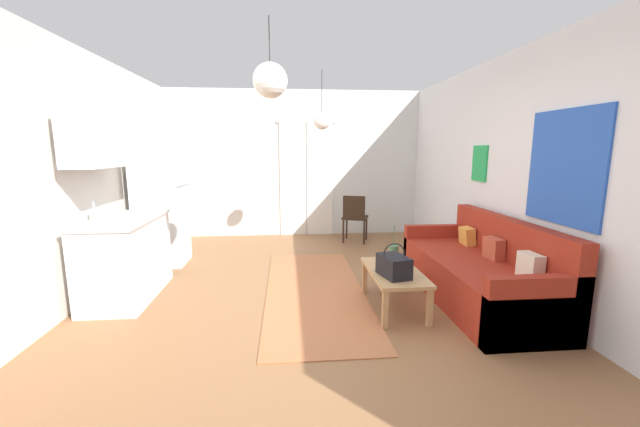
# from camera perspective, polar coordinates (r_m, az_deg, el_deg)

# --- Properties ---
(ground_plane) EXTENTS (5.24, 7.75, 0.10)m
(ground_plane) POSITION_cam_1_polar(r_m,az_deg,el_deg) (3.80, -2.23, -16.18)
(ground_plane) COLOR #8E603D
(wall_back) EXTENTS (4.84, 0.13, 2.69)m
(wall_back) POSITION_cam_1_polar(r_m,az_deg,el_deg) (7.04, -3.76, 7.51)
(wall_back) COLOR silver
(wall_back) RESTS_ON ground_plane
(wall_right) EXTENTS (0.12, 7.35, 2.69)m
(wall_right) POSITION_cam_1_polar(r_m,az_deg,el_deg) (4.26, 31.53, 4.71)
(wall_right) COLOR silver
(wall_right) RESTS_ON ground_plane
(wall_left) EXTENTS (0.12, 7.35, 2.69)m
(wall_left) POSITION_cam_1_polar(r_m,az_deg,el_deg) (4.07, -38.02, 3.90)
(wall_left) COLOR silver
(wall_left) RESTS_ON ground_plane
(area_rug) EXTENTS (1.10, 2.91, 0.01)m
(area_rug) POSITION_cam_1_polar(r_m,az_deg,el_deg) (4.39, -0.81, -11.71)
(area_rug) COLOR #B26B42
(area_rug) RESTS_ON ground_plane
(couch) EXTENTS (0.87, 2.13, 0.89)m
(couch) POSITION_cam_1_polar(r_m,az_deg,el_deg) (4.41, 23.45, -8.52)
(couch) COLOR maroon
(couch) RESTS_ON ground_plane
(coffee_table) EXTENTS (0.50, 0.97, 0.40)m
(coffee_table) POSITION_cam_1_polar(r_m,az_deg,el_deg) (3.93, 11.30, -9.25)
(coffee_table) COLOR tan
(coffee_table) RESTS_ON ground_plane
(bamboo_vase) EXTENTS (0.10, 0.10, 0.43)m
(bamboo_vase) POSITION_cam_1_polar(r_m,az_deg,el_deg) (4.08, 11.19, -6.21)
(bamboo_vase) COLOR #47704C
(bamboo_vase) RESTS_ON coffee_table
(handbag) EXTENTS (0.30, 0.38, 0.33)m
(handbag) POSITION_cam_1_polar(r_m,az_deg,el_deg) (3.70, 11.25, -7.86)
(handbag) COLOR black
(handbag) RESTS_ON coffee_table
(refrigerator) EXTENTS (0.64, 0.60, 1.60)m
(refrigerator) POSITION_cam_1_polar(r_m,az_deg,el_deg) (5.67, -23.16, 0.77)
(refrigerator) COLOR white
(refrigerator) RESTS_ON ground_plane
(kitchen_counter) EXTENTS (0.63, 1.20, 2.00)m
(kitchen_counter) POSITION_cam_1_polar(r_m,az_deg,el_deg) (4.56, -28.26, -2.41)
(kitchen_counter) COLOR silver
(kitchen_counter) RESTS_ON ground_plane
(accent_chair) EXTENTS (0.53, 0.51, 0.83)m
(accent_chair) POSITION_cam_1_polar(r_m,az_deg,el_deg) (6.49, 5.35, -0.32)
(accent_chair) COLOR black
(accent_chair) RESTS_ON ground_plane
(pendant_lamp_near) EXTENTS (0.29, 0.29, 0.65)m
(pendant_lamp_near) POSITION_cam_1_polar(r_m,az_deg,el_deg) (3.31, -7.65, 19.55)
(pendant_lamp_near) COLOR black
(pendant_lamp_far) EXTENTS (0.24, 0.24, 0.80)m
(pendant_lamp_far) POSITION_cam_1_polar(r_m,az_deg,el_deg) (5.32, 0.28, 14.01)
(pendant_lamp_far) COLOR black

